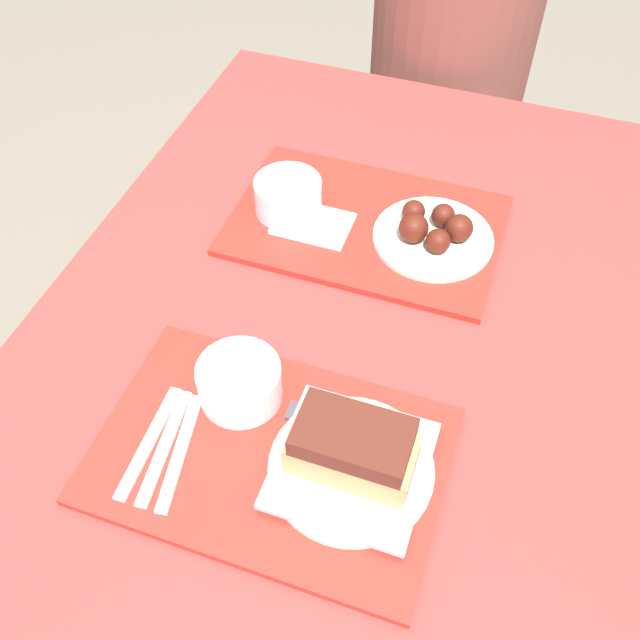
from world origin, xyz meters
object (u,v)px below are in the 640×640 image
object	(u,v)px
wings_plate_far	(433,231)
person_seated_across	(454,31)
tray_far	(366,225)
bowl_coleslaw_near	(239,381)
tray_near	(271,455)
brisket_sandwich_plate	(352,455)
bowl_coleslaw_far	(288,195)

from	to	relation	value
wings_plate_far	person_seated_across	xyz separation A→B (m)	(-0.11, 0.68, -0.02)
tray_far	bowl_coleslaw_near	bearing A→B (deg)	-98.79
wings_plate_far	person_seated_across	bearing A→B (deg)	99.25
tray_near	bowl_coleslaw_near	xyz separation A→B (m)	(-0.07, 0.07, 0.04)
tray_far	bowl_coleslaw_near	world-z (taller)	bowl_coleslaw_near
bowl_coleslaw_near	tray_near	bearing A→B (deg)	-45.04
tray_near	wings_plate_far	size ratio (longest dim) A/B	2.26
tray_near	brisket_sandwich_plate	distance (m)	0.11
tray_near	bowl_coleslaw_far	size ratio (longest dim) A/B	3.95
bowl_coleslaw_far	wings_plate_far	size ratio (longest dim) A/B	0.57
tray_far	brisket_sandwich_plate	bearing A→B (deg)	-75.52
bowl_coleslaw_far	wings_plate_far	distance (m)	0.25
tray_near	brisket_sandwich_plate	size ratio (longest dim) A/B	2.13
bowl_coleslaw_near	person_seated_across	distance (m)	1.07
person_seated_across	wings_plate_far	bearing A→B (deg)	-80.75
tray_far	wings_plate_far	xyz separation A→B (m)	(0.11, -0.00, 0.02)
tray_far	person_seated_across	size ratio (longest dim) A/B	0.65
tray_near	brisket_sandwich_plate	bearing A→B (deg)	6.29
wings_plate_far	tray_far	bearing A→B (deg)	178.19
wings_plate_far	person_seated_across	world-z (taller)	person_seated_across
tray_near	bowl_coleslaw_near	bearing A→B (deg)	134.96
bowl_coleslaw_far	person_seated_across	xyz separation A→B (m)	(0.13, 0.69, -0.04)
tray_far	bowl_coleslaw_near	size ratio (longest dim) A/B	3.95
tray_near	person_seated_across	xyz separation A→B (m)	(-0.01, 1.13, 0.00)
bowl_coleslaw_near	bowl_coleslaw_far	world-z (taller)	same
tray_far	brisket_sandwich_plate	size ratio (longest dim) A/B	2.13
brisket_sandwich_plate	bowl_coleslaw_far	world-z (taller)	brisket_sandwich_plate
tray_near	bowl_coleslaw_near	size ratio (longest dim) A/B	3.95
bowl_coleslaw_near	brisket_sandwich_plate	distance (m)	0.18
bowl_coleslaw_near	person_seated_across	xyz separation A→B (m)	(0.06, 1.06, -0.04)
bowl_coleslaw_near	bowl_coleslaw_far	size ratio (longest dim) A/B	1.00
bowl_coleslaw_far	tray_near	bearing A→B (deg)	-72.04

